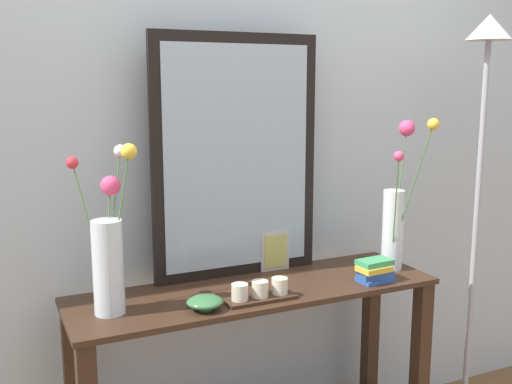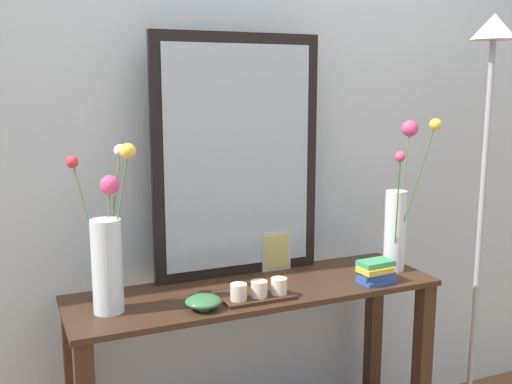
% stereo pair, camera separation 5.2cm
% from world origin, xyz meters
% --- Properties ---
extents(wall_back, '(6.40, 0.08, 2.70)m').
position_xyz_m(wall_back, '(0.00, 0.32, 1.35)').
color(wall_back, '#B2BCC1').
rests_on(wall_back, ground).
extents(console_table, '(1.32, 0.40, 0.77)m').
position_xyz_m(console_table, '(0.00, 0.00, 0.46)').
color(console_table, '#382316').
rests_on(console_table, ground).
extents(mirror_leaning, '(0.65, 0.03, 0.90)m').
position_xyz_m(mirror_leaning, '(-0.00, 0.17, 1.22)').
color(mirror_leaning, black).
rests_on(mirror_leaning, console_table).
extents(tall_vase_left, '(0.20, 0.18, 0.54)m').
position_xyz_m(tall_vase_left, '(-0.52, -0.01, 0.97)').
color(tall_vase_left, silver).
rests_on(tall_vase_left, console_table).
extents(vase_right, '(0.22, 0.24, 0.59)m').
position_xyz_m(vase_right, '(0.59, -0.02, 0.99)').
color(vase_right, silver).
rests_on(vase_right, console_table).
extents(candle_tray, '(0.24, 0.09, 0.07)m').
position_xyz_m(candle_tray, '(-0.04, -0.12, 0.80)').
color(candle_tray, '#382316').
rests_on(candle_tray, console_table).
extents(picture_frame_small, '(0.12, 0.01, 0.16)m').
position_xyz_m(picture_frame_small, '(0.15, 0.16, 0.85)').
color(picture_frame_small, '#B7B2AD').
rests_on(picture_frame_small, console_table).
extents(decorative_bowl, '(0.12, 0.12, 0.04)m').
position_xyz_m(decorative_bowl, '(-0.24, -0.12, 0.80)').
color(decorative_bowl, '#38703D').
rests_on(decorative_bowl, console_table).
extents(book_stack, '(0.14, 0.10, 0.08)m').
position_xyz_m(book_stack, '(0.42, -0.12, 0.82)').
color(book_stack, '#2D519E').
rests_on(book_stack, console_table).
extents(floor_lamp, '(0.24, 0.24, 1.76)m').
position_xyz_m(floor_lamp, '(1.00, -0.03, 1.19)').
color(floor_lamp, '#9E9EA3').
rests_on(floor_lamp, ground).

